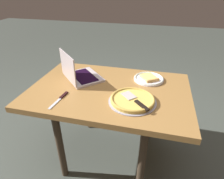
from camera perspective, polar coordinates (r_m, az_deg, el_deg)
ground_plane at (r=1.90m, az=-0.64°, el=-18.41°), size 12.00×12.00×0.00m
dining_table at (r=1.49m, az=-0.77°, el=-2.19°), size 1.20×0.81×0.71m
laptop at (r=1.59m, az=-9.91°, el=4.61°), size 0.40×0.40×0.24m
pizza_plate at (r=1.60m, az=11.00°, el=3.24°), size 0.25×0.25×0.04m
pizza_tray at (r=1.29m, az=6.17°, el=-3.08°), size 0.33×0.33×0.04m
table_knife at (r=1.37m, az=-15.19°, el=-2.54°), size 0.04×0.22×0.01m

